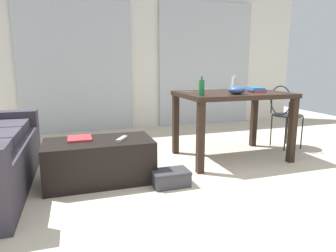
% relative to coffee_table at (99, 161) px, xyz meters
% --- Properties ---
extents(ground_plane, '(8.49, 8.49, 0.00)m').
position_rel_coffee_table_xyz_m(ground_plane, '(1.05, 0.28, -0.20)').
color(ground_plane, beige).
extents(wall_back, '(6.02, 0.10, 2.52)m').
position_rel_coffee_table_xyz_m(wall_back, '(1.05, 2.45, 1.06)').
color(wall_back, silver).
rests_on(wall_back, ground).
extents(curtains, '(4.11, 0.03, 2.23)m').
position_rel_coffee_table_xyz_m(curtains, '(1.05, 2.36, 0.91)').
color(curtains, '#B2B7BC').
rests_on(curtains, ground).
extents(coffee_table, '(1.00, 0.53, 0.41)m').
position_rel_coffee_table_xyz_m(coffee_table, '(0.00, 0.00, 0.00)').
color(coffee_table, black).
rests_on(coffee_table, ground).
extents(craft_table, '(1.24, 0.85, 0.79)m').
position_rel_coffee_table_xyz_m(craft_table, '(1.57, 0.28, 0.48)').
color(craft_table, black).
rests_on(craft_table, ground).
extents(wire_chair, '(0.39, 0.40, 0.84)m').
position_rel_coffee_table_xyz_m(wire_chair, '(2.46, 0.45, 0.32)').
color(wire_chair, black).
rests_on(wire_chair, ground).
extents(bottle_near, '(0.06, 0.06, 0.20)m').
position_rel_coffee_table_xyz_m(bottle_near, '(1.05, 0.01, 0.67)').
color(bottle_near, '#195B2D').
rests_on(bottle_near, craft_table).
extents(bottle_far, '(0.07, 0.07, 0.20)m').
position_rel_coffee_table_xyz_m(bottle_far, '(1.74, 0.53, 0.67)').
color(bottle_far, beige).
rests_on(bottle_far, craft_table).
extents(bowl, '(0.18, 0.18, 0.09)m').
position_rel_coffee_table_xyz_m(bowl, '(1.48, 0.05, 0.63)').
color(bowl, '#2D4C7A').
rests_on(bowl, craft_table).
extents(book_stack, '(0.22, 0.31, 0.05)m').
position_rel_coffee_table_xyz_m(book_stack, '(1.86, 0.26, 0.61)').
color(book_stack, red).
rests_on(book_stack, craft_table).
extents(scissors, '(0.11, 0.05, 0.00)m').
position_rel_coffee_table_xyz_m(scissors, '(1.12, 0.49, 0.59)').
color(scissors, '#9EA0A5').
rests_on(scissors, craft_table).
extents(tv_remote_primary, '(0.14, 0.18, 0.02)m').
position_rel_coffee_table_xyz_m(tv_remote_primary, '(0.21, -0.06, 0.21)').
color(tv_remote_primary, '#B7B7B2').
rests_on(tv_remote_primary, coffee_table).
extents(magazine, '(0.22, 0.25, 0.02)m').
position_rel_coffee_table_xyz_m(magazine, '(-0.17, 0.10, 0.21)').
color(magazine, red).
rests_on(magazine, coffee_table).
extents(shoebox, '(0.34, 0.23, 0.14)m').
position_rel_coffee_table_xyz_m(shoebox, '(0.61, -0.31, -0.13)').
color(shoebox, '#38383D').
rests_on(shoebox, ground).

